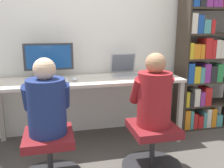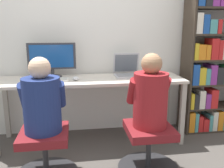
{
  "view_description": "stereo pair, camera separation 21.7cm",
  "coord_description": "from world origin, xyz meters",
  "px_view_note": "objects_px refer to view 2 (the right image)",
  "views": [
    {
      "loc": [
        -0.38,
        -2.37,
        1.3
      ],
      "look_at": [
        0.21,
        0.08,
        0.71
      ],
      "focal_mm": 40.0,
      "sensor_mm": 36.0,
      "label": 1
    },
    {
      "loc": [
        -0.16,
        -2.41,
        1.3
      ],
      "look_at": [
        0.21,
        0.08,
        0.71
      ],
      "focal_mm": 40.0,
      "sensor_mm": 36.0,
      "label": 2
    }
  ],
  "objects_px": {
    "laptop": "(128,71)",
    "person_at_laptop": "(150,96)",
    "desktop_monitor": "(52,59)",
    "bookshelf": "(211,62)",
    "keyboard": "(49,80)",
    "office_chair_left": "(45,155)",
    "person_at_monitor": "(42,101)",
    "office_chair_right": "(149,149)"
  },
  "relations": [
    {
      "from": "desktop_monitor",
      "to": "bookshelf",
      "type": "xyz_separation_m",
      "value": [
        1.88,
        -0.05,
        -0.07
      ]
    },
    {
      "from": "keyboard",
      "to": "person_at_monitor",
      "type": "xyz_separation_m",
      "value": [
        0.0,
        -0.6,
        -0.04
      ]
    },
    {
      "from": "bookshelf",
      "to": "person_at_laptop",
      "type": "bearing_deg",
      "value": -141.58
    },
    {
      "from": "office_chair_left",
      "to": "bookshelf",
      "type": "xyz_separation_m",
      "value": [
        1.9,
        0.76,
        0.65
      ]
    },
    {
      "from": "laptop",
      "to": "person_at_laptop",
      "type": "xyz_separation_m",
      "value": [
        0.04,
        -0.78,
        -0.07
      ]
    },
    {
      "from": "laptop",
      "to": "bookshelf",
      "type": "distance_m",
      "value": 1.03
    },
    {
      "from": "keyboard",
      "to": "person_at_laptop",
      "type": "height_order",
      "value": "person_at_laptop"
    },
    {
      "from": "office_chair_left",
      "to": "office_chair_right",
      "type": "distance_m",
      "value": 0.91
    },
    {
      "from": "office_chair_left",
      "to": "desktop_monitor",
      "type": "bearing_deg",
      "value": 88.26
    },
    {
      "from": "person_at_laptop",
      "to": "bookshelf",
      "type": "height_order",
      "value": "bookshelf"
    },
    {
      "from": "laptop",
      "to": "person_at_monitor",
      "type": "height_order",
      "value": "person_at_monitor"
    },
    {
      "from": "office_chair_right",
      "to": "person_at_monitor",
      "type": "xyz_separation_m",
      "value": [
        -0.91,
        0.03,
        0.49
      ]
    },
    {
      "from": "laptop",
      "to": "office_chair_right",
      "type": "bearing_deg",
      "value": -87.43
    },
    {
      "from": "laptop",
      "to": "person_at_monitor",
      "type": "distance_m",
      "value": 1.16
    },
    {
      "from": "laptop",
      "to": "keyboard",
      "type": "distance_m",
      "value": 0.89
    },
    {
      "from": "keyboard",
      "to": "person_at_laptop",
      "type": "relative_size",
      "value": 0.64
    },
    {
      "from": "bookshelf",
      "to": "office_chair_left",
      "type": "bearing_deg",
      "value": -158.16
    },
    {
      "from": "laptop",
      "to": "office_chair_left",
      "type": "relative_size",
      "value": 0.55
    },
    {
      "from": "office_chair_right",
      "to": "person_at_laptop",
      "type": "bearing_deg",
      "value": 90.0
    },
    {
      "from": "keyboard",
      "to": "office_chair_left",
      "type": "distance_m",
      "value": 0.8
    },
    {
      "from": "person_at_laptop",
      "to": "laptop",
      "type": "bearing_deg",
      "value": 92.58
    },
    {
      "from": "office_chair_right",
      "to": "person_at_laptop",
      "type": "xyz_separation_m",
      "value": [
        -0.0,
        0.0,
        0.5
      ]
    },
    {
      "from": "keyboard",
      "to": "person_at_laptop",
      "type": "xyz_separation_m",
      "value": [
        0.91,
        -0.63,
        -0.03
      ]
    },
    {
      "from": "laptop",
      "to": "office_chair_left",
      "type": "bearing_deg",
      "value": -139.18
    },
    {
      "from": "laptop",
      "to": "person_at_laptop",
      "type": "relative_size",
      "value": 0.48
    },
    {
      "from": "laptop",
      "to": "person_at_laptop",
      "type": "height_order",
      "value": "person_at_laptop"
    },
    {
      "from": "desktop_monitor",
      "to": "office_chair_left",
      "type": "height_order",
      "value": "desktop_monitor"
    },
    {
      "from": "keyboard",
      "to": "desktop_monitor",
      "type": "bearing_deg",
      "value": 83.1
    },
    {
      "from": "office_chair_right",
      "to": "person_at_monitor",
      "type": "distance_m",
      "value": 1.04
    },
    {
      "from": "laptop",
      "to": "desktop_monitor",
      "type": "bearing_deg",
      "value": 176.2
    },
    {
      "from": "laptop",
      "to": "keyboard",
      "type": "xyz_separation_m",
      "value": [
        -0.88,
        -0.15,
        -0.04
      ]
    },
    {
      "from": "bookshelf",
      "to": "laptop",
      "type": "bearing_deg",
      "value": -179.74
    },
    {
      "from": "office_chair_left",
      "to": "office_chair_right",
      "type": "relative_size",
      "value": 1.0
    },
    {
      "from": "office_chair_left",
      "to": "office_chair_right",
      "type": "xyz_separation_m",
      "value": [
        0.91,
        -0.03,
        0.0
      ]
    },
    {
      "from": "office_chair_left",
      "to": "person_at_monitor",
      "type": "bearing_deg",
      "value": 90.0
    },
    {
      "from": "keyboard",
      "to": "bookshelf",
      "type": "bearing_deg",
      "value": 4.73
    },
    {
      "from": "person_at_laptop",
      "to": "bookshelf",
      "type": "distance_m",
      "value": 1.27
    },
    {
      "from": "desktop_monitor",
      "to": "person_at_laptop",
      "type": "relative_size",
      "value": 0.82
    },
    {
      "from": "desktop_monitor",
      "to": "bookshelf",
      "type": "bearing_deg",
      "value": -1.58
    },
    {
      "from": "office_chair_right",
      "to": "bookshelf",
      "type": "height_order",
      "value": "bookshelf"
    },
    {
      "from": "person_at_laptop",
      "to": "desktop_monitor",
      "type": "bearing_deg",
      "value": 136.68
    },
    {
      "from": "laptop",
      "to": "office_chair_right",
      "type": "height_order",
      "value": "laptop"
    }
  ]
}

